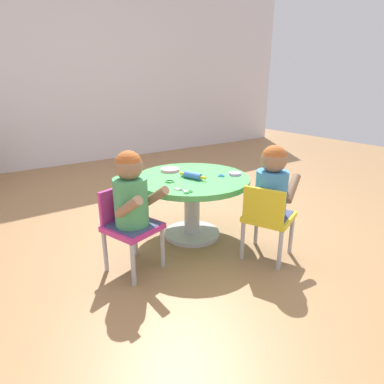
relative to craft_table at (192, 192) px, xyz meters
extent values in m
plane|color=#9E7247|center=(0.00, 0.00, -0.37)|extent=(10.00, 10.00, 0.00)
cube|color=silver|center=(0.00, 3.00, 1.03)|extent=(8.00, 0.12, 2.80)
cylinder|color=silver|center=(0.00, 0.00, -0.35)|extent=(0.44, 0.44, 0.03)
cylinder|color=silver|center=(0.00, 0.00, -0.15)|extent=(0.12, 0.12, 0.45)
cylinder|color=#4CB259|center=(0.00, 0.00, 0.10)|extent=(0.87, 0.87, 0.04)
cylinder|color=#B7B7BC|center=(-0.67, -0.35, -0.23)|extent=(0.03, 0.03, 0.28)
cylinder|color=#B7B7BC|center=(-0.43, -0.27, -0.23)|extent=(0.03, 0.03, 0.28)
cylinder|color=#B7B7BC|center=(-0.75, -0.10, -0.23)|extent=(0.03, 0.03, 0.28)
cylinder|color=#B7B7BC|center=(-0.50, -0.02, -0.23)|extent=(0.03, 0.03, 0.28)
cube|color=#CC338C|center=(-0.59, -0.18, -0.07)|extent=(0.38, 0.38, 0.04)
cube|color=#CC338C|center=(-0.63, -0.06, 0.06)|extent=(0.26, 0.10, 0.22)
cube|color=#3F4772|center=(-0.59, -0.18, -0.07)|extent=(0.33, 0.35, 0.04)
cylinder|color=#4CA566|center=(-0.59, -0.18, 0.10)|extent=(0.21, 0.21, 0.30)
sphere|color=#997051|center=(-0.59, -0.18, 0.33)|extent=(0.17, 0.17, 0.17)
sphere|color=#B25926|center=(-0.59, -0.18, 0.34)|extent=(0.16, 0.16, 0.16)
cylinder|color=#997051|center=(-0.66, -0.31, 0.13)|extent=(0.12, 0.22, 0.17)
cylinder|color=#997051|center=(-0.45, -0.25, 0.13)|extent=(0.12, 0.22, 0.17)
cylinder|color=#B7B7BC|center=(0.41, -0.63, -0.23)|extent=(0.03, 0.03, 0.28)
cylinder|color=#B7B7BC|center=(0.31, -0.40, -0.23)|extent=(0.03, 0.03, 0.28)
cylinder|color=#B7B7BC|center=(0.18, -0.74, -0.23)|extent=(0.03, 0.03, 0.28)
cylinder|color=#B7B7BC|center=(0.07, -0.50, -0.23)|extent=(0.03, 0.03, 0.28)
cube|color=yellow|center=(0.24, -0.57, -0.07)|extent=(0.39, 0.39, 0.04)
cube|color=yellow|center=(0.12, -0.62, 0.06)|extent=(0.13, 0.26, 0.22)
cube|color=#3F4772|center=(0.24, -0.57, -0.07)|extent=(0.36, 0.35, 0.04)
cylinder|color=#3F8CCC|center=(0.24, -0.57, 0.10)|extent=(0.21, 0.21, 0.30)
sphere|color=#997051|center=(0.24, -0.57, 0.33)|extent=(0.17, 0.17, 0.17)
sphere|color=#B25926|center=(0.24, -0.57, 0.34)|extent=(0.16, 0.16, 0.16)
cylinder|color=#997051|center=(0.38, -0.63, 0.13)|extent=(0.22, 0.14, 0.17)
cylinder|color=#997051|center=(0.29, -0.43, 0.13)|extent=(0.22, 0.14, 0.17)
cylinder|color=#3F72CC|center=(-0.03, -0.05, 0.14)|extent=(0.09, 0.15, 0.05)
cylinder|color=yellow|center=(-0.06, 0.04, 0.14)|extent=(0.04, 0.05, 0.02)
cylinder|color=yellow|center=(0.01, -0.13, 0.14)|extent=(0.04, 0.05, 0.02)
cube|color=silver|center=(-0.24, -0.23, 0.12)|extent=(0.06, 0.10, 0.01)
cube|color=silver|center=(-0.24, -0.23, 0.12)|extent=(0.02, 0.11, 0.01)
torus|color=green|center=(-0.21, -0.28, 0.12)|extent=(0.05, 0.05, 0.01)
torus|color=green|center=(-0.25, -0.29, 0.12)|extent=(0.05, 0.05, 0.01)
cylinder|color=pink|center=(-0.05, 0.24, 0.13)|extent=(0.15, 0.15, 0.02)
cylinder|color=#CC99E5|center=(0.30, -0.15, 0.13)|extent=(0.09, 0.09, 0.02)
torus|color=#3F99D8|center=(0.19, -0.12, 0.12)|extent=(0.05, 0.05, 0.01)
torus|color=#4CB259|center=(-0.21, -0.01, 0.12)|extent=(0.07, 0.07, 0.01)
torus|color=#3F99D8|center=(-0.04, 0.04, 0.12)|extent=(0.05, 0.05, 0.01)
camera|label=1|loc=(-1.35, -1.93, 0.81)|focal=30.40mm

